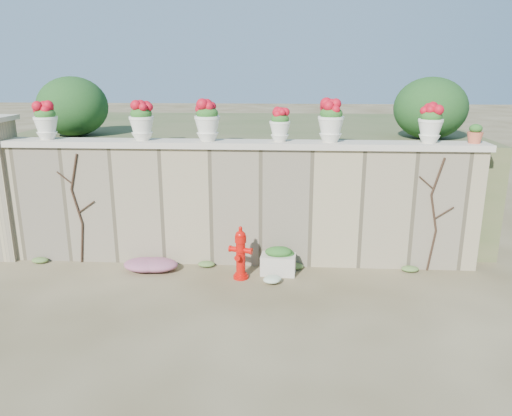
# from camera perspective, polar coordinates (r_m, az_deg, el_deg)

# --- Properties ---
(ground) EXTENTS (80.00, 80.00, 0.00)m
(ground) POSITION_cam_1_polar(r_m,az_deg,el_deg) (7.14, -3.57, -11.45)
(ground) COLOR #493D24
(ground) RESTS_ON ground
(stone_wall) EXTENTS (8.00, 0.40, 2.00)m
(stone_wall) POSITION_cam_1_polar(r_m,az_deg,el_deg) (8.45, -2.21, 0.25)
(stone_wall) COLOR gray
(stone_wall) RESTS_ON ground
(wall_cap) EXTENTS (8.10, 0.52, 0.10)m
(wall_cap) POSITION_cam_1_polar(r_m,az_deg,el_deg) (8.23, -2.28, 7.30)
(wall_cap) COLOR beige
(wall_cap) RESTS_ON stone_wall
(raised_fill) EXTENTS (9.00, 6.00, 2.00)m
(raised_fill) POSITION_cam_1_polar(r_m,az_deg,el_deg) (11.55, -0.64, 4.52)
(raised_fill) COLOR #384C23
(raised_fill) RESTS_ON ground
(back_shrub_left) EXTENTS (1.30, 1.30, 1.10)m
(back_shrub_left) POSITION_cam_1_polar(r_m,az_deg,el_deg) (10.15, -20.21, 10.84)
(back_shrub_left) COLOR #143814
(back_shrub_left) RESTS_ON raised_fill
(back_shrub_right) EXTENTS (1.30, 1.30, 1.10)m
(back_shrub_right) POSITION_cam_1_polar(r_m,az_deg,el_deg) (9.67, 19.31, 10.71)
(back_shrub_right) COLOR #143814
(back_shrub_right) RESTS_ON raised_fill
(vine_left) EXTENTS (0.60, 0.04, 1.91)m
(vine_left) POSITION_cam_1_polar(r_m,az_deg,el_deg) (8.91, -19.71, 0.08)
(vine_left) COLOR black
(vine_left) RESTS_ON ground
(vine_right) EXTENTS (0.60, 0.04, 1.91)m
(vine_right) POSITION_cam_1_polar(r_m,az_deg,el_deg) (8.54, 19.72, -0.58)
(vine_right) COLOR black
(vine_right) RESTS_ON ground
(fire_hydrant) EXTENTS (0.38, 0.27, 0.86)m
(fire_hydrant) POSITION_cam_1_polar(r_m,az_deg,el_deg) (7.93, -1.77, -5.12)
(fire_hydrant) COLOR #C20D07
(fire_hydrant) RESTS_ON ground
(planter_box) EXTENTS (0.58, 0.37, 0.46)m
(planter_box) POSITION_cam_1_polar(r_m,az_deg,el_deg) (8.18, 2.56, -6.12)
(planter_box) COLOR beige
(planter_box) RESTS_ON ground
(green_shrub) EXTENTS (0.59, 0.53, 0.56)m
(green_shrub) POSITION_cam_1_polar(r_m,az_deg,el_deg) (8.24, 2.95, -5.44)
(green_shrub) COLOR #1E5119
(green_shrub) RESTS_ON ground
(magenta_clump) EXTENTS (0.94, 0.63, 0.25)m
(magenta_clump) POSITION_cam_1_polar(r_m,az_deg,el_deg) (8.41, -11.68, -6.46)
(magenta_clump) COLOR #CB2893
(magenta_clump) RESTS_ON ground
(white_flowers) EXTENTS (0.46, 0.37, 0.17)m
(white_flowers) POSITION_cam_1_polar(r_m,az_deg,el_deg) (7.84, 2.45, -8.17)
(white_flowers) COLOR white
(white_flowers) RESTS_ON ground
(urn_pot_0) EXTENTS (0.39, 0.39, 0.61)m
(urn_pot_0) POSITION_cam_1_polar(r_m,az_deg,el_deg) (9.06, -22.90, 9.11)
(urn_pot_0) COLOR silver
(urn_pot_0) RESTS_ON wall_cap
(urn_pot_1) EXTENTS (0.40, 0.40, 0.63)m
(urn_pot_1) POSITION_cam_1_polar(r_m,az_deg,el_deg) (8.48, -12.95, 9.64)
(urn_pot_1) COLOR silver
(urn_pot_1) RESTS_ON wall_cap
(urn_pot_2) EXTENTS (0.41, 0.41, 0.65)m
(urn_pot_2) POSITION_cam_1_polar(r_m,az_deg,el_deg) (8.24, -5.59, 9.86)
(urn_pot_2) COLOR silver
(urn_pot_2) RESTS_ON wall_cap
(urn_pot_3) EXTENTS (0.34, 0.34, 0.53)m
(urn_pot_3) POSITION_cam_1_polar(r_m,az_deg,el_deg) (8.15, 2.74, 9.42)
(urn_pot_3) COLOR silver
(urn_pot_3) RESTS_ON wall_cap
(urn_pot_4) EXTENTS (0.42, 0.42, 0.66)m
(urn_pot_4) POSITION_cam_1_polar(r_m,az_deg,el_deg) (8.17, 8.55, 9.73)
(urn_pot_4) COLOR silver
(urn_pot_4) RESTS_ON wall_cap
(urn_pot_5) EXTENTS (0.39, 0.39, 0.61)m
(urn_pot_5) POSITION_cam_1_polar(r_m,az_deg,el_deg) (8.45, 19.32, 9.05)
(urn_pot_5) COLOR silver
(urn_pot_5) RESTS_ON wall_cap
(terracotta_pot) EXTENTS (0.24, 0.24, 0.29)m
(terracotta_pot) POSITION_cam_1_polar(r_m,az_deg,el_deg) (8.69, 23.75, 7.68)
(terracotta_pot) COLOR #C1573B
(terracotta_pot) RESTS_ON wall_cap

